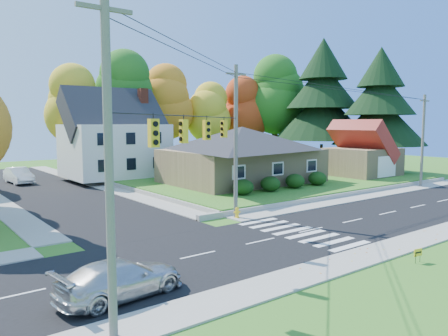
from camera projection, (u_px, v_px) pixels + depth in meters
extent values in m
plane|color=#3D7923|center=(311.00, 230.00, 25.67)|extent=(120.00, 120.00, 0.00)
cube|color=black|center=(311.00, 230.00, 25.67)|extent=(90.00, 8.00, 0.02)
cube|color=black|center=(45.00, 189.00, 41.38)|extent=(8.00, 44.00, 0.02)
cube|color=#9C9A90|center=(255.00, 215.00, 29.61)|extent=(90.00, 2.00, 0.08)
cube|color=#9C9A90|center=(388.00, 249.00, 21.71)|extent=(90.00, 2.00, 0.08)
cube|color=#3D7923|center=(247.00, 175.00, 50.09)|extent=(30.00, 30.00, 0.50)
cube|color=tan|center=(242.00, 165.00, 42.92)|extent=(14.00, 10.00, 3.20)
pyramid|color=#26262B|center=(242.00, 138.00, 42.64)|extent=(14.60, 10.60, 2.20)
cube|color=silver|center=(115.00, 150.00, 47.44)|extent=(10.00, 8.00, 5.60)
pyramid|color=#26262B|center=(114.00, 113.00, 47.03)|extent=(10.40, 8.40, 2.40)
cube|color=brown|center=(144.00, 131.00, 49.35)|extent=(0.90, 0.90, 9.60)
cube|color=tan|center=(362.00, 162.00, 48.23)|extent=(7.00, 6.00, 3.00)
pyramid|color=maroon|center=(363.00, 141.00, 47.99)|extent=(7.30, 6.30, 1.60)
cube|color=silver|center=(387.00, 166.00, 45.85)|extent=(3.20, 0.10, 2.20)
ellipsoid|color=#163A10|center=(243.00, 187.00, 35.10)|extent=(1.70, 1.70, 1.27)
ellipsoid|color=#163A10|center=(270.00, 184.00, 36.92)|extent=(1.70, 1.70, 1.27)
ellipsoid|color=#163A10|center=(295.00, 181.00, 38.73)|extent=(1.70, 1.70, 1.27)
ellipsoid|color=#163A10|center=(317.00, 178.00, 40.54)|extent=(1.70, 1.70, 1.27)
cylinder|color=#666059|center=(109.00, 170.00, 12.28)|extent=(0.26, 0.26, 10.00)
cube|color=#666059|center=(105.00, 8.00, 11.82)|extent=(1.60, 0.12, 0.12)
cylinder|color=#666059|center=(236.00, 143.00, 28.35)|extent=(0.26, 0.26, 10.00)
cube|color=#666059|center=(236.00, 74.00, 27.89)|extent=(1.60, 0.12, 0.12)
cylinder|color=#666059|center=(423.00, 141.00, 42.60)|extent=(0.26, 0.26, 9.00)
cube|color=#666059|center=(425.00, 101.00, 42.19)|extent=(1.60, 0.12, 0.12)
cube|color=gold|center=(154.00, 133.00, 15.27)|extent=(0.34, 0.26, 1.00)
cube|color=gold|center=(184.00, 131.00, 18.36)|extent=(0.26, 0.34, 1.00)
cube|color=gold|center=(207.00, 130.00, 21.69)|extent=(0.34, 0.26, 1.00)
cube|color=gold|center=(224.00, 129.00, 25.16)|extent=(0.26, 0.34, 1.00)
cylinder|color=black|center=(197.00, 116.00, 20.15)|extent=(13.02, 10.43, 0.04)
cylinder|color=#3F2A19|center=(78.00, 149.00, 50.99)|extent=(0.80, 0.80, 5.40)
sphere|color=gold|center=(77.00, 116.00, 50.58)|extent=(6.72, 6.72, 6.72)
sphere|color=gold|center=(76.00, 101.00, 50.40)|extent=(5.91, 5.91, 5.91)
sphere|color=gold|center=(76.00, 86.00, 50.23)|extent=(5.11, 5.11, 5.11)
cylinder|color=#3F2A19|center=(129.00, 144.00, 53.78)|extent=(0.86, 0.86, 6.30)
sphere|color=#286C1E|center=(128.00, 107.00, 53.30)|extent=(7.84, 7.84, 7.84)
sphere|color=#286C1E|center=(128.00, 91.00, 53.10)|extent=(6.90, 6.90, 6.90)
sphere|color=#286C1E|center=(127.00, 74.00, 52.89)|extent=(5.96, 5.96, 5.96)
cylinder|color=#3F2A19|center=(167.00, 144.00, 58.21)|extent=(0.83, 0.83, 5.85)
sphere|color=orange|center=(167.00, 112.00, 57.77)|extent=(7.28, 7.28, 7.28)
sphere|color=orange|center=(167.00, 98.00, 57.58)|extent=(6.41, 6.41, 6.41)
sphere|color=orange|center=(166.00, 84.00, 57.39)|extent=(5.53, 5.53, 5.53)
cylinder|color=#3F2A19|center=(208.00, 146.00, 61.10)|extent=(0.77, 0.77, 4.95)
sphere|color=gold|center=(208.00, 121.00, 60.72)|extent=(6.16, 6.16, 6.16)
sphere|color=gold|center=(208.00, 110.00, 60.56)|extent=(5.42, 5.42, 5.42)
sphere|color=gold|center=(208.00, 98.00, 60.40)|extent=(4.68, 4.68, 4.68)
cylinder|color=#3F2A19|center=(246.00, 144.00, 63.91)|extent=(0.80, 0.80, 5.40)
sphere|color=#B23816|center=(246.00, 117.00, 63.50)|extent=(6.72, 6.72, 6.72)
sphere|color=#B23816|center=(246.00, 105.00, 63.32)|extent=(5.91, 5.91, 5.91)
sphere|color=#B23816|center=(246.00, 94.00, 63.15)|extent=(5.11, 5.11, 5.11)
cylinder|color=#3F2A19|center=(275.00, 139.00, 64.67)|extent=(0.89, 0.89, 6.75)
sphere|color=#286C1E|center=(275.00, 106.00, 64.16)|extent=(8.40, 8.40, 8.40)
sphere|color=#286C1E|center=(275.00, 91.00, 63.94)|extent=(7.39, 7.39, 7.39)
sphere|color=#286C1E|center=(276.00, 77.00, 63.73)|extent=(6.38, 6.38, 6.38)
cylinder|color=#3F2A19|center=(321.00, 155.00, 59.16)|extent=(0.40, 0.40, 2.88)
cone|color=black|center=(322.00, 114.00, 58.59)|extent=(12.80, 12.80, 6.72)
cone|color=black|center=(323.00, 85.00, 58.19)|extent=(9.60, 9.60, 6.08)
cone|color=black|center=(323.00, 59.00, 57.82)|extent=(6.40, 6.40, 5.44)
cylinder|color=#3F2A19|center=(378.00, 160.00, 53.46)|extent=(0.40, 0.40, 2.52)
cone|color=black|center=(379.00, 121.00, 52.96)|extent=(11.20, 11.20, 5.88)
cone|color=black|center=(380.00, 93.00, 52.61)|extent=(8.40, 8.40, 5.32)
cone|color=black|center=(381.00, 67.00, 52.29)|extent=(5.60, 5.60, 4.76)
imported|color=silver|center=(121.00, 279.00, 15.72)|extent=(4.98, 2.51, 1.39)
imported|color=white|center=(19.00, 175.00, 45.19)|extent=(2.12, 5.13, 1.65)
cylinder|color=yellow|center=(237.00, 218.00, 28.76)|extent=(0.35, 0.35, 0.10)
cylinder|color=yellow|center=(237.00, 214.00, 28.73)|extent=(0.24, 0.24, 0.54)
sphere|color=yellow|center=(237.00, 209.00, 28.69)|extent=(0.26, 0.26, 0.26)
cylinder|color=yellow|center=(237.00, 212.00, 28.72)|extent=(0.46, 0.24, 0.12)
cylinder|color=black|center=(416.00, 259.00, 19.60)|extent=(0.02, 0.02, 0.43)
cylinder|color=black|center=(420.00, 257.00, 19.83)|extent=(0.02, 0.02, 0.43)
cube|color=yellow|center=(418.00, 252.00, 19.68)|extent=(0.52, 0.11, 0.35)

